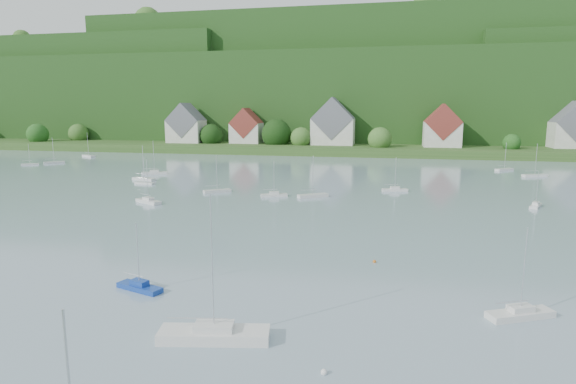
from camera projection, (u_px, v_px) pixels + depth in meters
The scene contains 13 objects.
far_shore_strip at pixel (324, 146), 197.92m from camera, with size 600.00×60.00×3.00m, color #2D511E.
forested_ridge at pixel (343, 97), 260.19m from camera, with size 620.00×181.22×69.89m.
village_building_0 at pixel (186, 126), 195.34m from camera, with size 14.00×10.40×16.00m.
village_building_1 at pixel (246, 129), 192.25m from camera, with size 12.00×9.36×14.00m.
village_building_2 at pixel (333, 126), 183.82m from camera, with size 16.00×11.44×18.00m.
village_building_3 at pixel (442, 129), 173.80m from camera, with size 13.00×10.40×15.50m.
village_building_4 at pixel (575, 129), 168.36m from camera, with size 15.00×10.40×16.50m.
near_sailboat_1 at pixel (140, 286), 45.11m from camera, with size 5.01×2.78×6.52m.
near_sailboat_3 at pixel (520, 313), 39.12m from camera, with size 5.76×3.88×7.61m.
near_sailboat_4 at pixel (214, 333), 35.33m from camera, with size 8.44×3.77×11.01m.
mooring_buoy_2 at pixel (374, 262), 53.22m from camera, with size 0.39×0.39×0.39m, color #CA6A1B.
mooring_buoy_4 at pixel (324, 374), 30.89m from camera, with size 0.45×0.45×0.45m, color silver.
far_sailboat_cluster at pixel (299, 178), 115.33m from camera, with size 192.35×76.34×8.71m.
Camera 1 is at (26.82, 3.02, 16.92)m, focal length 29.90 mm.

